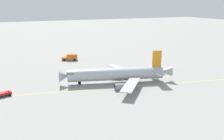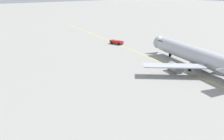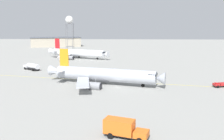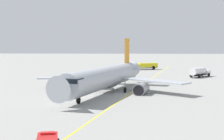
% 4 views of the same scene
% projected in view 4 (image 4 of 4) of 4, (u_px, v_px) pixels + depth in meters
% --- Properties ---
extents(ground_plane, '(600.00, 600.00, 0.00)m').
position_uv_depth(ground_plane, '(87.00, 96.00, 59.46)').
color(ground_plane, gray).
extents(airliner_main, '(38.47, 31.34, 11.19)m').
position_uv_depth(airliner_main, '(106.00, 78.00, 63.82)').
color(airliner_main, '#B2B7C1').
rests_on(airliner_main, ground_plane).
extents(fire_tender_truck, '(5.91, 10.34, 2.50)m').
position_uv_depth(fire_tender_truck, '(145.00, 66.00, 124.07)').
color(fire_tender_truck, '#232326').
rests_on(fire_tender_truck, ground_plane).
extents(fuel_tanker_truck, '(8.79, 7.54, 2.87)m').
position_uv_depth(fuel_tanker_truck, '(199.00, 72.00, 94.72)').
color(fuel_tanker_truck, '#232326').
rests_on(fuel_tanker_truck, ground_plane).
extents(taxiway_centreline, '(186.36, 37.58, 0.01)m').
position_uv_depth(taxiway_centreline, '(124.00, 97.00, 58.04)').
color(taxiway_centreline, yellow).
rests_on(taxiway_centreline, ground_plane).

